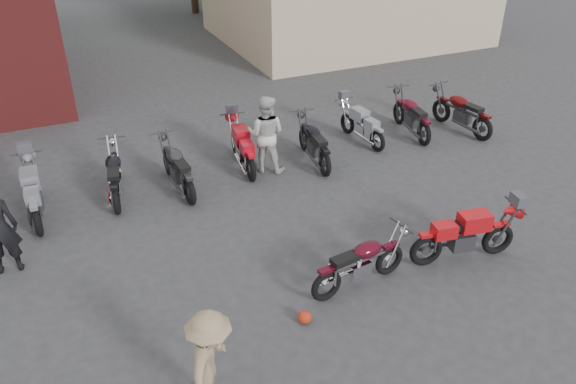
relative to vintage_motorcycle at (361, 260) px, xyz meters
name	(u,v)px	position (x,y,z in m)	size (l,w,h in m)	color
ground	(338,306)	(-0.60, -0.31, -0.54)	(90.00, 90.00, 0.00)	#313133
vintage_motorcycle	(361,260)	(0.00, 0.00, 0.00)	(1.87, 0.62, 1.09)	#460816
sportbike	(466,233)	(2.14, -0.12, 0.04)	(2.01, 0.66, 1.17)	red
helmet	(305,317)	(-1.28, -0.43, -0.44)	(0.23, 0.23, 0.21)	#B02712
person_light	(266,134)	(0.19, 4.69, 0.39)	(0.91, 0.71, 1.87)	silver
person_tan	(211,364)	(-3.10, -1.40, 0.28)	(1.06, 0.61, 1.64)	#987F5E
row_bike_1	(33,191)	(-4.97, 4.76, 0.05)	(2.04, 0.67, 1.19)	gray
row_bike_2	(114,173)	(-3.30, 4.91, 0.03)	(1.99, 0.66, 1.15)	black
row_bike_3	(177,165)	(-1.98, 4.66, 0.04)	(2.02, 0.67, 1.17)	#272629
row_bike_4	(242,145)	(-0.27, 5.09, 0.04)	(2.00, 0.66, 1.16)	red
row_bike_5	(314,140)	(1.41, 4.59, 0.03)	(1.99, 0.66, 1.16)	black
row_bike_6	(362,123)	(3.09, 5.14, -0.02)	(1.82, 0.60, 1.05)	gray
row_bike_7	(412,113)	(4.58, 5.03, 0.05)	(2.03, 0.67, 1.18)	#520A1A
row_bike_8	(461,110)	(5.95, 4.66, 0.06)	(2.08, 0.69, 1.21)	#4F090B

